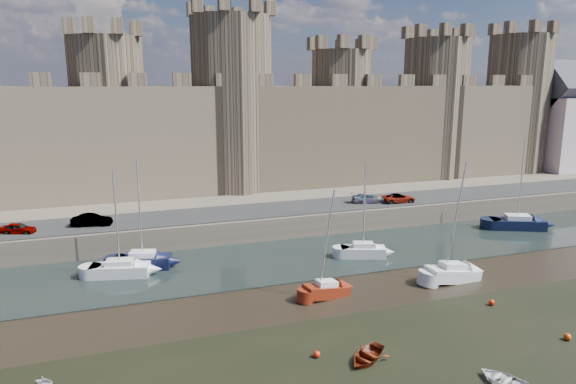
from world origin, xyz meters
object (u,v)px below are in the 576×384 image
car_2 (369,198)px  sailboat_5 (452,273)px  sailboat_2 (363,250)px  car_3 (399,198)px  car_0 (18,228)px  sailboat_0 (120,269)px  sailboat_4 (326,289)px  car_1 (92,220)px  sailboat_1 (143,260)px  sailboat_3 (517,223)px

car_2 → sailboat_5: 19.54m
sailboat_2 → car_3: bearing=65.5°
car_0 → sailboat_0: bearing=-113.0°
sailboat_2 → sailboat_4: sailboat_2 is taller
car_1 → car_3: (35.30, -0.94, -0.08)m
car_2 → sailboat_0: sailboat_0 is taller
car_1 → sailboat_0: (2.42, -8.85, -2.40)m
sailboat_1 → sailboat_5: 27.96m
sailboat_1 → sailboat_4: size_ratio=1.14×
car_1 → car_2: size_ratio=0.95×
car_3 → sailboat_4: bearing=139.6°
sailboat_2 → sailboat_5: size_ratio=0.90×
sailboat_4 → sailboat_1: bearing=130.4°
sailboat_2 → sailboat_5: sailboat_5 is taller
car_2 → sailboat_0: bearing=121.8°
car_1 → sailboat_2: (25.22, -11.29, -2.39)m
sailboat_0 → sailboat_3: (44.58, 0.68, 0.06)m
car_1 → sailboat_3: size_ratio=0.37×
car_0 → sailboat_4: 30.91m
sailboat_3 → sailboat_0: bearing=-155.1°
car_1 → sailboat_0: sailboat_0 is taller
sailboat_0 → sailboat_3: sailboat_3 is taller
car_0 → car_2: 38.43m
car_0 → sailboat_2: size_ratio=0.34×
sailboat_5 → car_0: bearing=150.7°
car_0 → car_2: size_ratio=0.77×
car_3 → sailboat_1: bearing=105.2°
car_2 → car_3: car_2 is taller
sailboat_4 → sailboat_5: (11.73, -0.38, 0.07)m
car_2 → car_3: (3.55, -0.97, -0.03)m
sailboat_1 → sailboat_4: 17.80m
sailboat_0 → sailboat_5: 29.28m
sailboat_2 → sailboat_0: bearing=-166.3°
sailboat_3 → sailboat_5: (-17.22, -11.10, -0.07)m
car_0 → car_3: 41.99m
car_3 → sailboat_4: 25.01m
sailboat_2 → sailboat_3: sailboat_3 is taller
sailboat_0 → sailboat_1: bearing=49.2°
sailboat_0 → sailboat_1: sailboat_1 is taller
car_0 → sailboat_0: sailboat_0 is taller
car_0 → car_1: (6.68, 0.49, 0.11)m
sailboat_3 → sailboat_4: (-28.96, -10.72, -0.14)m
sailboat_1 → car_0: bearing=163.9°
car_1 → car_3: size_ratio=0.96×
car_0 → sailboat_3: sailboat_3 is taller
car_2 → sailboat_2: bearing=164.9°
car_0 → sailboat_3: 54.28m
sailboat_1 → sailboat_3: 42.53m
car_2 → sailboat_4: 23.49m
car_2 → sailboat_3: 17.47m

